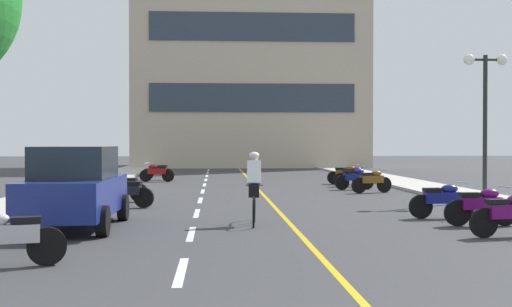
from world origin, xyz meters
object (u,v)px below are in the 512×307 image
(motorcycle_3, at_px, (509,214))
(motorcycle_7, at_px, (122,187))
(parked_car_near, at_px, (75,187))
(motorcycle_8, at_px, (372,180))
(motorcycle_4, at_px, (481,205))
(cyclist_rider, at_px, (254,186))
(motorcycle_2, at_px, (8,237))
(motorcycle_12, at_px, (157,172))
(motorcycle_10, at_px, (353,176))
(motorcycle_5, at_px, (442,200))
(motorcycle_13, at_px, (158,171))
(motorcycle_11, at_px, (346,174))
(motorcycle_6, at_px, (125,192))
(street_lamp_mid, at_px, (485,91))
(motorcycle_9, at_px, (355,178))

(motorcycle_3, bearing_deg, motorcycle_7, 136.58)
(motorcycle_3, bearing_deg, parked_car_near, 168.08)
(motorcycle_8, bearing_deg, motorcycle_4, -89.28)
(motorcycle_7, distance_m, motorcycle_8, 9.51)
(motorcycle_3, xyz_separation_m, cyclist_rider, (-5.01, 2.33, 0.41))
(motorcycle_2, xyz_separation_m, cyclist_rider, (4.04, 5.05, 0.41))
(motorcycle_8, relative_size, motorcycle_12, 0.97)
(motorcycle_8, relative_size, motorcycle_10, 0.97)
(motorcycle_5, distance_m, motorcycle_8, 8.38)
(motorcycle_12, bearing_deg, motorcycle_4, -63.05)
(parked_car_near, height_order, motorcycle_4, parked_car_near)
(motorcycle_10, xyz_separation_m, motorcycle_13, (-8.92, 5.51, 0.00))
(motorcycle_11, height_order, cyclist_rider, cyclist_rider)
(motorcycle_6, bearing_deg, motorcycle_2, -93.12)
(street_lamp_mid, height_order, motorcycle_7, street_lamp_mid)
(motorcycle_9, height_order, motorcycle_12, same)
(motorcycle_5, bearing_deg, motorcycle_6, 158.79)
(motorcycle_7, bearing_deg, parked_car_near, -90.91)
(motorcycle_2, bearing_deg, motorcycle_9, 61.39)
(motorcycle_10, relative_size, motorcycle_11, 1.03)
(parked_car_near, distance_m, cyclist_rider, 4.03)
(motorcycle_3, bearing_deg, motorcycle_8, 89.85)
(motorcycle_13, bearing_deg, motorcycle_6, -88.74)
(motorcycle_7, bearing_deg, motorcycle_3, -43.42)
(street_lamp_mid, distance_m, motorcycle_9, 6.94)
(motorcycle_5, bearing_deg, parked_car_near, -171.14)
(motorcycle_3, height_order, motorcycle_6, same)
(motorcycle_4, height_order, motorcycle_9, same)
(motorcycle_7, height_order, motorcycle_11, same)
(motorcycle_6, height_order, motorcycle_8, same)
(motorcycle_9, height_order, cyclist_rider, cyclist_rider)
(motorcycle_7, relative_size, motorcycle_11, 1.02)
(street_lamp_mid, bearing_deg, motorcycle_12, 136.19)
(motorcycle_2, relative_size, motorcycle_6, 0.99)
(motorcycle_2, relative_size, motorcycle_7, 0.99)
(motorcycle_4, height_order, cyclist_rider, cyclist_rider)
(motorcycle_4, bearing_deg, motorcycle_5, 103.05)
(motorcycle_5, relative_size, motorcycle_13, 1.01)
(street_lamp_mid, xyz_separation_m, motorcycle_12, (-11.70, 11.23, -3.12))
(motorcycle_3, xyz_separation_m, motorcycle_13, (-8.87, 20.78, 0.00))
(motorcycle_4, xyz_separation_m, motorcycle_6, (-8.71, 4.80, 0.00))
(motorcycle_3, xyz_separation_m, motorcycle_9, (-0.26, 13.42, 0.00))
(motorcycle_12, distance_m, cyclist_rider, 17.40)
(motorcycle_6, bearing_deg, street_lamp_mid, 7.77)
(motorcycle_7, xyz_separation_m, motorcycle_10, (8.98, 6.83, 0.00))
(motorcycle_10, xyz_separation_m, cyclist_rider, (-5.07, -12.94, 0.41))
(motorcycle_11, bearing_deg, motorcycle_5, -91.13)
(motorcycle_3, height_order, motorcycle_11, same)
(motorcycle_7, height_order, motorcycle_10, same)
(motorcycle_2, relative_size, motorcycle_12, 0.98)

